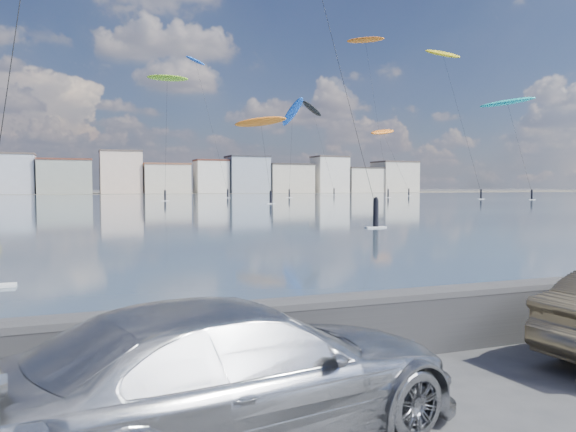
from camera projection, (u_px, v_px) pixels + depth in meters
name	position (u px, v px, depth m)	size (l,w,h in m)	color
bay_water	(93.00, 202.00, 91.15)	(500.00, 177.00, 0.00)	#2E3B50
far_shore_strip	(85.00, 193.00, 192.57)	(500.00, 60.00, 0.00)	#4C473D
seawall	(255.00, 333.00, 8.12)	(400.00, 0.36, 1.08)	#28282B
far_buildings	(89.00, 175.00, 179.61)	(240.79, 13.26, 14.60)	beige
car_silver	(237.00, 373.00, 5.85)	(2.14, 5.27, 1.53)	#A1A3A8
kitesurfer_2	(365.00, 41.00, 135.57)	(8.05, 20.20, 38.97)	orange
kitesurfer_5	(196.00, 63.00, 131.74)	(7.04, 19.07, 34.25)	blue
kitesurfer_8	(443.00, 57.00, 115.39)	(7.50, 11.99, 31.70)	yellow
kitesurfer_9	(383.00, 132.00, 152.29)	(11.00, 15.82, 18.89)	orange
kitesurfer_12	(167.00, 80.00, 104.68)	(8.53, 12.85, 23.91)	#8CD826
kitesurfer_14	(261.00, 123.00, 94.77)	(9.26, 16.08, 14.95)	orange
kitesurfer_15	(293.00, 113.00, 129.77)	(6.26, 11.97, 23.12)	blue
kitesurfer_16	(507.00, 103.00, 109.94)	(9.28, 11.76, 20.29)	#19BFBF
kitesurfer_17	(312.00, 110.00, 167.77)	(8.78, 14.60, 28.04)	black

